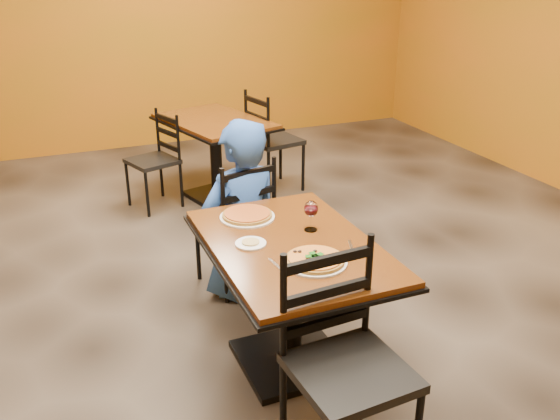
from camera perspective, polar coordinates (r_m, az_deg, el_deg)
name	(u,v)px	position (r m, az deg, el deg)	size (l,w,h in m)	color
floor	(259,316)	(3.84, -1.99, -10.12)	(7.00, 8.00, 0.01)	black
wall_back	(130,15)	(7.13, -14.09, 17.62)	(7.00, 0.01, 3.00)	#B65D14
table_main	(291,276)	(3.16, 1.08, -6.28)	(0.83, 1.23, 0.75)	#5D340E
table_second	(215,141)	(5.51, -6.19, 6.60)	(1.01, 1.27, 0.75)	#5D340E
chair_main_near	(350,374)	(2.58, 6.73, -15.25)	(0.46, 0.46, 1.02)	black
chair_main_far	(235,221)	(4.01, -4.34, -1.07)	(0.42, 0.42, 0.93)	black
chair_second_left	(152,162)	(5.42, -12.08, 4.54)	(0.38, 0.38, 0.85)	black
chair_second_right	(275,141)	(5.71, -0.50, 6.59)	(0.43, 0.43, 0.96)	black
diner	(241,209)	(3.87, -3.77, 0.12)	(0.60, 0.39, 1.19)	#1C3C9C
plate_main	(315,262)	(2.87, 3.36, -4.97)	(0.31, 0.31, 0.01)	white
pizza_main	(315,259)	(2.86, 3.37, -4.69)	(0.28, 0.28, 0.02)	maroon
plate_far	(247,217)	(3.35, -3.14, -0.66)	(0.31, 0.31, 0.01)	white
pizza_far	(247,214)	(3.35, -3.15, -0.41)	(0.28, 0.28, 0.02)	#B67123
side_plate	(251,244)	(3.05, -2.82, -3.22)	(0.16, 0.16, 0.01)	white
dip	(251,242)	(3.04, -2.82, -3.06)	(0.09, 0.09, 0.01)	tan
wine_glass	(311,215)	(3.17, 2.97, -0.44)	(0.08, 0.08, 0.18)	white
fork	(279,267)	(2.83, -0.13, -5.48)	(0.01, 0.19, 0.00)	silver
knife	(352,249)	(3.01, 6.90, -3.76)	(0.01, 0.21, 0.00)	silver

